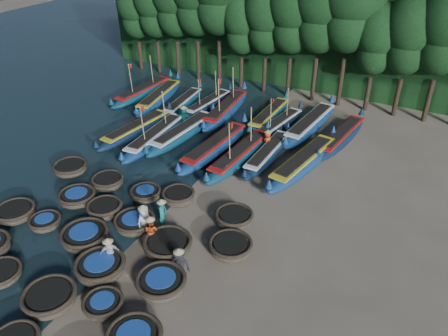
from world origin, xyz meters
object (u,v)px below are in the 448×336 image
at_px(coracle_21, 108,181).
at_px(long_boat_11, 183,103).
at_px(coracle_17, 135,222).
at_px(long_boat_5, 215,147).
at_px(coracle_15, 77,197).
at_px(fisherman_2, 151,230).
at_px(long_boat_3, 156,136).
at_px(coracle_16, 105,209).
at_px(long_boat_12, 208,104).
at_px(long_boat_13, 226,109).
at_px(long_boat_14, 269,116).
at_px(long_boat_9, 144,92).
at_px(fisherman_0, 144,220).
at_px(long_boat_16, 310,124).
at_px(coracle_23, 178,196).
at_px(coracle_20, 70,168).
at_px(fisherman_5, 184,117).
at_px(coracle_24, 234,218).
at_px(fisherman_3, 180,263).
at_px(long_boat_15, 278,125).
at_px(long_boat_7, 268,154).
at_px(coracle_7, 50,298).
at_px(coracle_6, 1,274).
at_px(coracle_11, 45,222).
at_px(fisherman_6, 267,141).
at_px(coracle_12, 85,236).
at_px(coracle_18, 168,245).
at_px(long_boat_10, 159,97).
at_px(coracle_8, 103,304).
at_px(fisherman_4, 110,252).
at_px(long_boat_6, 240,155).
at_px(long_boat_2, 136,130).
at_px(coracle_22, 146,193).
at_px(coracle_14, 161,283).
at_px(coracle_10, 15,212).
at_px(fisherman_1, 162,213).
at_px(coracle_13, 100,267).
at_px(long_boat_17, 341,137).
at_px(long_boat_4, 183,133).

distance_m(coracle_21, long_boat_11, 12.47).
distance_m(coracle_17, long_boat_5, 9.07).
bearing_deg(coracle_15, fisherman_2, -8.35).
relative_size(coracle_17, long_boat_3, 0.32).
distance_m(coracle_16, long_boat_12, 15.44).
relative_size(long_boat_13, long_boat_14, 1.13).
distance_m(long_boat_9, fisherman_0, 18.92).
bearing_deg(long_boat_16, coracle_23, -101.89).
xyz_separation_m(coracle_20, long_boat_12, (2.89, 12.93, 0.06)).
bearing_deg(fisherman_5, coracle_24, 130.73).
relative_size(coracle_15, fisherman_3, 1.46).
relative_size(long_boat_15, fisherman_0, 3.73).
distance_m(long_boat_9, fisherman_3, 22.30).
bearing_deg(long_boat_7, coracle_23, -110.73).
xyz_separation_m(coracle_17, long_boat_5, (-0.04, 9.07, 0.16)).
bearing_deg(coracle_7, coracle_6, 178.70).
distance_m(coracle_6, coracle_11, 3.86).
bearing_deg(long_boat_15, coracle_6, -97.02).
distance_m(coracle_11, fisherman_6, 15.04).
distance_m(coracle_12, coracle_18, 4.33).
relative_size(long_boat_10, fisherman_0, 4.26).
bearing_deg(coracle_8, long_boat_13, 102.31).
relative_size(long_boat_10, long_boat_16, 0.94).
bearing_deg(coracle_15, fisherman_4, -31.52).
relative_size(coracle_18, long_boat_6, 0.36).
distance_m(long_boat_11, long_boat_16, 10.87).
xyz_separation_m(long_boat_2, long_boat_3, (1.94, -0.31, 0.03)).
height_order(coracle_12, coracle_18, coracle_12).
xyz_separation_m(long_boat_6, long_boat_11, (-8.12, 5.87, -0.09)).
bearing_deg(fisherman_4, long_boat_16, 32.27).
height_order(coracle_6, long_boat_2, long_boat_2).
xyz_separation_m(coracle_22, long_boat_15, (3.66, 11.84, 0.10)).
bearing_deg(fisherman_3, coracle_7, -141.24).
bearing_deg(coracle_21, coracle_14, -35.54).
distance_m(coracle_15, fisherman_2, 5.89).
bearing_deg(coracle_10, coracle_23, 37.03).
bearing_deg(long_boat_5, fisherman_1, -76.64).
xyz_separation_m(fisherman_0, fisherman_6, (2.30, 11.11, -0.07)).
height_order(coracle_6, long_boat_11, long_boat_11).
xyz_separation_m(coracle_16, long_boat_2, (-4.31, 8.61, 0.09)).
xyz_separation_m(coracle_12, fisherman_3, (5.53, 0.26, 0.36)).
bearing_deg(coracle_11, long_boat_15, 67.29).
distance_m(coracle_13, long_boat_17, 19.14).
relative_size(long_boat_4, long_boat_11, 1.17).
bearing_deg(long_boat_3, coracle_11, -91.76).
xyz_separation_m(coracle_23, long_boat_15, (1.79, 11.22, 0.07)).
distance_m(coracle_17, long_boat_16, 16.15).
relative_size(coracle_12, long_boat_14, 0.39).
xyz_separation_m(coracle_12, long_boat_14, (2.83, 17.74, 0.05)).
height_order(long_boat_14, long_boat_16, long_boat_16).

